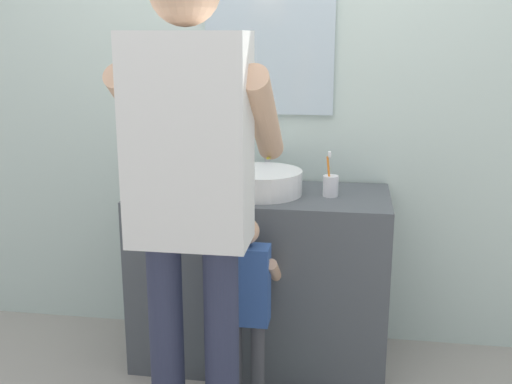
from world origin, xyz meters
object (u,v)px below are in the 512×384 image
Objects in this scene: toothbrush_cup at (331,185)px; soap_bottle at (180,174)px; adult_parent at (191,172)px; child_toddler at (247,295)px.

soap_bottle is at bearing 175.36° from toothbrush_cup.
toothbrush_cup is at bearing -4.64° from soap_bottle.
soap_bottle is 0.09× the size of adult_parent.
adult_parent reaches higher than child_toddler.
child_toddler is at bearing 65.19° from adult_parent.
adult_parent reaches higher than toothbrush_cup.
child_toddler is (0.40, -0.45, -0.40)m from soap_bottle.
adult_parent is at bearing -71.29° from soap_bottle.
child_toddler is at bearing -129.51° from toothbrush_cup.
adult_parent is at bearing -123.59° from toothbrush_cup.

